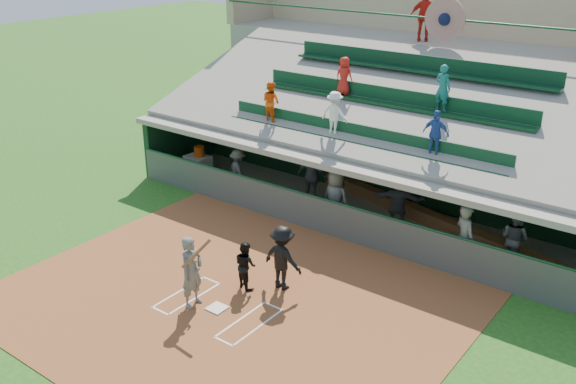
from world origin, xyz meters
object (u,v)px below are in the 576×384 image
Objects in this scene: white_table at (198,166)px; water_cooler at (199,151)px; home_plate at (217,308)px; catcher at (245,265)px; batter_at_plate at (192,272)px.

white_table is 0.58m from water_cooler.
home_plate is 1.36m from catcher.
white_table is 2.40× the size of water_cooler.
catcher is at bearing -33.57° from white_table.
catcher is at bearing -37.81° from water_cooler.
white_table is at bearing -20.23° from catcher.
water_cooler is (-6.42, 4.98, 0.36)m from catcher.
batter_at_plate is at bearing -160.57° from home_plate.
water_cooler is (-6.52, 6.19, 0.97)m from home_plate.
home_plate is at bearing 112.16° from catcher.
batter_at_plate reaches higher than water_cooler.
home_plate is 0.34× the size of catcher.
batter_at_plate is 1.52m from catcher.
home_plate is at bearing -43.51° from water_cooler.
white_table is (-6.48, 4.94, -0.22)m from catcher.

